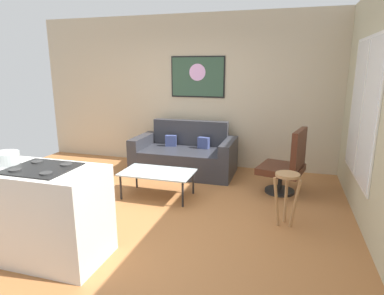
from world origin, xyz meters
The scene contains 11 objects.
ground centered at (0.00, 0.00, -0.02)m, with size 6.40×6.40×0.04m, color #A76939.
back_wall centered at (0.00, 2.42, 1.40)m, with size 6.40×0.05×2.80m, color #BFAE91.
right_wall centered at (2.62, 0.30, 1.40)m, with size 0.05×6.40×2.80m, color #BAB28F.
couch centered at (-0.03, 1.82, 0.30)m, with size 1.78×0.95×0.89m.
coffee_table centered at (-0.06, 0.60, 0.35)m, with size 1.03×0.60×0.38m.
armchair centered at (1.74, 1.26, 0.46)m, with size 0.74×0.76×0.99m.
bar_stool centered at (1.74, 0.20, 0.48)m, with size 0.33×0.32×0.65m.
kitchen_counter centered at (-0.81, -1.17, 0.46)m, with size 1.77×0.65×0.94m.
mixing_bowl centered at (-0.91, -1.17, 0.98)m, with size 0.27×0.27×0.13m.
wall_painting centered at (0.04, 2.38, 1.68)m, with size 1.03×0.03×0.75m.
window centered at (2.59, 0.90, 1.34)m, with size 0.03×1.55×1.77m.
Camera 1 is at (1.70, -3.58, 1.84)m, focal length 30.58 mm.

